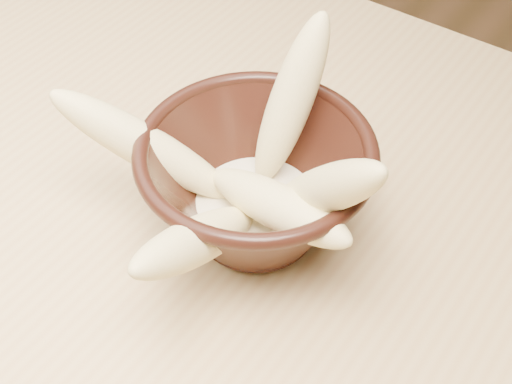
# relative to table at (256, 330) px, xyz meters

# --- Properties ---
(table) EXTENTS (1.20, 0.80, 0.75)m
(table) POSITION_rel_table_xyz_m (0.00, 0.00, 0.00)
(table) COLOR tan
(table) RESTS_ON ground
(bowl) EXTENTS (0.18, 0.18, 0.10)m
(bowl) POSITION_rel_table_xyz_m (-0.03, 0.04, 0.14)
(bowl) COLOR black
(bowl) RESTS_ON table
(milk_puddle) EXTENTS (0.10, 0.10, 0.01)m
(milk_puddle) POSITION_rel_table_xyz_m (-0.03, 0.04, 0.11)
(milk_puddle) COLOR beige
(milk_puddle) RESTS_ON bowl
(banana_upright) EXTENTS (0.05, 0.10, 0.15)m
(banana_upright) POSITION_rel_table_xyz_m (-0.03, 0.09, 0.18)
(banana_upright) COLOR #DED183
(banana_upright) RESTS_ON bowl
(banana_left) EXTENTS (0.15, 0.10, 0.12)m
(banana_left) POSITION_rel_table_xyz_m (-0.11, 0.00, 0.16)
(banana_left) COLOR #DED183
(banana_left) RESTS_ON bowl
(banana_right) EXTENTS (0.13, 0.07, 0.14)m
(banana_right) POSITION_rel_table_xyz_m (0.04, 0.03, 0.18)
(banana_right) COLOR #DED183
(banana_right) RESTS_ON bowl
(banana_across) EXTENTS (0.15, 0.06, 0.07)m
(banana_across) POSITION_rel_table_xyz_m (0.01, 0.02, 0.15)
(banana_across) COLOR #DED183
(banana_across) RESTS_ON bowl
(banana_front) EXTENTS (0.04, 0.15, 0.10)m
(banana_front) POSITION_rel_table_xyz_m (-0.02, -0.04, 0.15)
(banana_front) COLOR #DED183
(banana_front) RESTS_ON bowl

